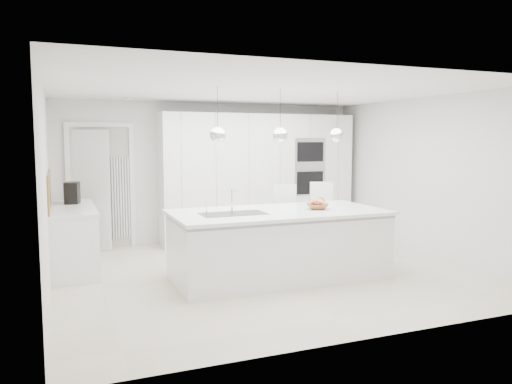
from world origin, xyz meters
name	(u,v)px	position (x,y,z in m)	size (l,w,h in m)	color
floor	(264,273)	(0.00, 0.00, 0.00)	(5.50, 5.50, 0.00)	beige
wall_back	(212,172)	(0.00, 2.50, 1.25)	(5.50, 5.50, 0.00)	silver
wall_left	(46,191)	(-2.75, 0.00, 1.25)	(5.00, 5.00, 0.00)	silver
ceiling	(264,90)	(0.00, 0.00, 2.50)	(5.50, 5.50, 0.00)	white
tall_cabinets	(258,178)	(0.80, 2.20, 1.15)	(3.60, 0.60, 2.30)	white
oven_stack	(310,167)	(1.70, 1.89, 1.35)	(0.62, 0.04, 1.05)	#A5A5A8
doorway_frame	(101,188)	(-1.95, 2.47, 1.02)	(1.11, 0.08, 2.13)	white
hallway_door	(86,190)	(-2.20, 2.42, 1.00)	(0.82, 0.04, 2.00)	white
radiator	(121,198)	(-1.63, 2.46, 0.85)	(0.32, 0.04, 1.40)	white
left_base_cabinets	(73,239)	(-2.45, 1.20, 0.43)	(0.60, 1.80, 0.86)	white
left_worktop	(72,208)	(-2.45, 1.20, 0.88)	(0.62, 1.82, 0.04)	white
oak_backsplash	(49,190)	(-2.74, 1.20, 1.15)	(0.02, 1.80, 0.50)	olive
island_base	(280,246)	(0.10, -0.30, 0.43)	(2.80, 1.20, 0.86)	white
island_worktop	(278,212)	(0.10, -0.25, 0.88)	(2.84, 1.40, 0.04)	white
island_sink	(233,220)	(-0.55, -0.30, 0.82)	(0.84, 0.44, 0.18)	#3F3F42
island_tap	(232,200)	(-0.50, -0.10, 1.05)	(0.02, 0.02, 0.30)	white
pendant_left	(218,135)	(-0.75, -0.30, 1.90)	(0.20, 0.20, 0.20)	white
pendant_mid	(280,135)	(0.10, -0.30, 1.90)	(0.20, 0.20, 0.20)	white
pendant_right	(337,135)	(0.95, -0.30, 1.90)	(0.20, 0.20, 0.20)	white
fruit_bowl	(318,206)	(0.66, -0.32, 0.94)	(0.31, 0.31, 0.08)	olive
espresso_machine	(72,193)	(-2.43, 1.57, 1.06)	(0.19, 0.30, 0.32)	black
bar_stool_left	(288,224)	(0.62, 0.51, 0.57)	(0.38, 0.52, 1.14)	white
bar_stool_right	(326,220)	(1.30, 0.59, 0.58)	(0.38, 0.53, 1.16)	white
apple_a	(316,204)	(0.66, -0.27, 0.97)	(0.08, 0.08, 0.08)	#AC181A
apple_b	(314,204)	(0.62, -0.27, 0.97)	(0.08, 0.08, 0.08)	#AC181A
apple_c	(320,204)	(0.68, -0.33, 0.97)	(0.08, 0.08, 0.08)	#AC181A
banana_bunch	(319,201)	(0.68, -0.31, 1.02)	(0.22, 0.22, 0.03)	gold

